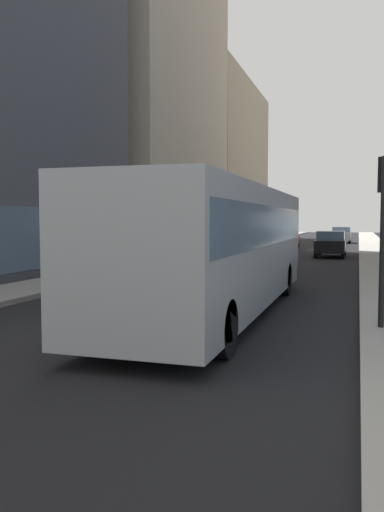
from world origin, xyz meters
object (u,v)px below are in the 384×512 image
Objects in this scene: car_silver_sedan at (341,235)px; car_blue_hatchback at (179,255)px; transit_bus at (220,241)px; car_black_suv at (331,244)px; car_yellow_taxi at (238,244)px; pedestrian_with_handbag at (76,252)px; dalmatian_dog at (64,313)px; car_red_coupe at (286,238)px; traffic_light_near at (383,213)px.

car_silver_sedan and car_blue_hatchback have the same top height.
transit_bus is 2.64× the size of car_black_suv.
car_yellow_taxi is 14.27m from pedestrian_with_handbag.
car_silver_sedan is at bearing 90.00° from car_black_suv.
pedestrian_with_handbag is at bearing 118.77° from dalmatian_dog.
dalmatian_dog is (0.24, -34.56, -0.31)m from car_red_coupe.
car_black_suv is (1.60, 21.49, -0.96)m from transit_bus.
car_red_coupe and car_silver_sedan have the same top height.
car_yellow_taxi is at bearing 90.00° from car_blue_hatchback.
car_yellow_taxi is 2.72× the size of pedestrian_with_handbag.
car_silver_sedan is at bearing 76.10° from pedestrian_with_handbag.
car_red_coupe is at bearing 100.72° from traffic_light_near.
dalmatian_dog is at bearing -89.59° from car_red_coupe.
car_black_suv is 1.28× the size of traffic_light_near.
traffic_light_near is (6.10, -32.22, 1.61)m from car_red_coupe.
transit_bus reaches higher than pedestrian_with_handbag.
transit_bus reaches higher than car_red_coupe.
pedestrian_with_handbag reaches higher than dalmatian_dog.
car_blue_hatchback is 2.47× the size of pedestrian_with_handbag.
traffic_light_near is at bearing -70.04° from car_yellow_taxi.
dalmatian_dog is at bearing -81.45° from car_blue_hatchback.
dalmatian_dog is at bearing -120.38° from transit_bus.
transit_bus reaches higher than car_blue_hatchback.
transit_bus is at bearing -85.56° from car_red_coupe.
car_blue_hatchback is 12.67m from traffic_light_near.
car_black_suv is at bearing -66.93° from car_red_coupe.
car_blue_hatchback is (-5.60, -34.12, -0.00)m from car_silver_sedan.
transit_bus is 6.82× the size of pedestrian_with_handbag.
dalmatian_dog is (1.84, -12.26, -0.31)m from car_blue_hatchback.
car_silver_sedan is (5.60, 22.85, -0.00)m from car_yellow_taxi.
transit_bus is 2.56× the size of car_red_coupe.
car_black_suv is at bearing 95.26° from traffic_light_near.
car_red_coupe is 1.08× the size of car_blue_hatchback.
car_yellow_taxi is at bearing -98.26° from car_red_coupe.
pedestrian_with_handbag is 13.46m from traffic_light_near.
car_blue_hatchback is 12.41m from dalmatian_dog.
transit_bus is 9.52m from car_blue_hatchback.
car_silver_sedan and car_black_suv have the same top height.
traffic_light_near reaches higher than dalmatian_dog.
pedestrian_with_handbag is (-5.32, 9.70, 0.50)m from dalmatian_dog.
pedestrian_with_handbag reaches higher than car_yellow_taxi.
traffic_light_near reaches higher than car_red_coupe.
car_yellow_taxi is at bearing -163.77° from car_black_suv.
transit_bus is at bearing -94.26° from car_black_suv.
car_red_coupe and car_black_suv have the same top height.
car_black_suv is at bearing 59.59° from pedestrian_with_handbag.
pedestrian_with_handbag is at bearing -143.60° from car_blue_hatchback.
transit_bus is 42.75m from car_silver_sedan.
car_black_suv is at bearing -90.00° from car_silver_sedan.
transit_bus is 3.99m from traffic_light_near.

